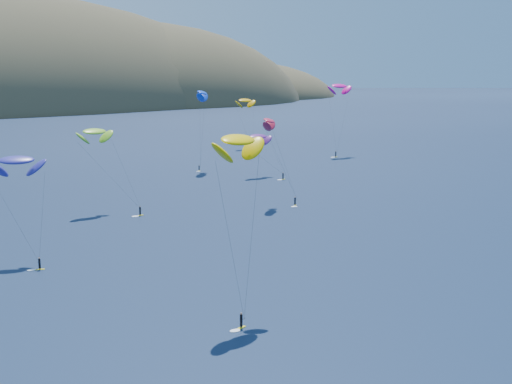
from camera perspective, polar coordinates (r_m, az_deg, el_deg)
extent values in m
ellipsoid|color=#3D3526|center=(626.89, -9.61, 6.22)|extent=(320.00, 220.00, 156.00)
ellipsoid|color=#3D3526|center=(719.79, -2.29, 7.18)|extent=(240.00, 180.00, 84.00)
cube|color=yellow|center=(89.37, -1.19, -10.81)|extent=(1.52, 0.86, 0.08)
cylinder|color=black|center=(89.05, -1.19, -10.25)|extent=(0.34, 0.34, 1.57)
sphere|color=#8C6047|center=(88.74, -1.19, -9.70)|extent=(0.26, 0.26, 0.26)
ellipsoid|color=#EFC600|center=(91.34, -1.45, 4.20)|extent=(10.05, 6.94, 5.12)
cube|color=yellow|center=(155.28, -9.25, -1.87)|extent=(1.62, 0.73, 0.09)
cylinder|color=black|center=(155.09, -9.26, -1.51)|extent=(0.37, 0.37, 1.67)
sphere|color=#8C6047|center=(154.90, -9.27, -1.16)|extent=(0.28, 0.28, 0.28)
ellipsoid|color=#83C927|center=(160.65, -12.81, 4.75)|extent=(9.26, 5.56, 4.84)
cube|color=yellow|center=(218.48, -4.57, 1.70)|extent=(1.20, 1.33, 0.08)
cylinder|color=black|center=(218.35, -4.58, 1.92)|extent=(0.33, 0.33, 1.49)
sphere|color=#8C6047|center=(218.23, -4.58, 2.15)|extent=(0.25, 0.25, 0.25)
ellipsoid|color=#0B3AD5|center=(220.02, -4.33, 7.94)|extent=(9.09, 9.71, 5.08)
cube|color=yellow|center=(201.58, 2.17, 1.01)|extent=(1.56, 0.53, 0.08)
cylinder|color=black|center=(201.43, 2.17, 1.28)|extent=(0.36, 0.36, 1.64)
sphere|color=#8C6047|center=(201.28, 2.18, 1.55)|extent=(0.28, 0.28, 0.28)
ellipsoid|color=#5D1C79|center=(206.99, 0.17, 4.47)|extent=(9.21, 4.68, 5.01)
cube|color=yellow|center=(252.31, 6.39, 2.80)|extent=(1.63, 0.50, 0.09)
cylinder|color=black|center=(252.19, 6.40, 3.03)|extent=(0.38, 0.38, 1.73)
sphere|color=#8C6047|center=(252.06, 6.40, 3.26)|extent=(0.29, 0.29, 0.29)
ellipsoid|color=#D9048A|center=(258.71, 6.68, 8.43)|extent=(10.34, 4.99, 5.71)
cube|color=yellow|center=(164.32, 3.14, -1.09)|extent=(1.43, 1.43, 0.09)
cylinder|color=black|center=(164.13, 3.14, -0.75)|extent=(0.37, 0.37, 1.68)
sphere|color=#8C6047|center=(163.95, 3.14, -0.41)|extent=(0.28, 0.28, 0.28)
ellipsoid|color=#B21937|center=(164.16, 1.04, 5.74)|extent=(7.97, 7.95, 4.29)
cube|color=yellow|center=(118.52, -16.91, -5.95)|extent=(1.54, 0.95, 0.08)
cylinder|color=black|center=(118.27, -16.93, -5.51)|extent=(0.35, 0.35, 1.59)
sphere|color=#8C6047|center=(118.03, -16.96, -5.08)|extent=(0.27, 0.27, 0.27)
ellipsoid|color=navy|center=(123.86, -18.62, 2.44)|extent=(9.73, 7.09, 4.93)
cube|color=yellow|center=(268.61, -0.38, 3.31)|extent=(1.37, 0.57, 0.07)
cylinder|color=black|center=(268.51, -0.38, 3.48)|extent=(0.31, 0.31, 1.42)
sphere|color=#8C6047|center=(268.42, -0.38, 3.66)|extent=(0.24, 0.24, 0.24)
ellipsoid|color=#DF9A02|center=(279.65, -0.87, 7.34)|extent=(10.06, 5.78, 5.31)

